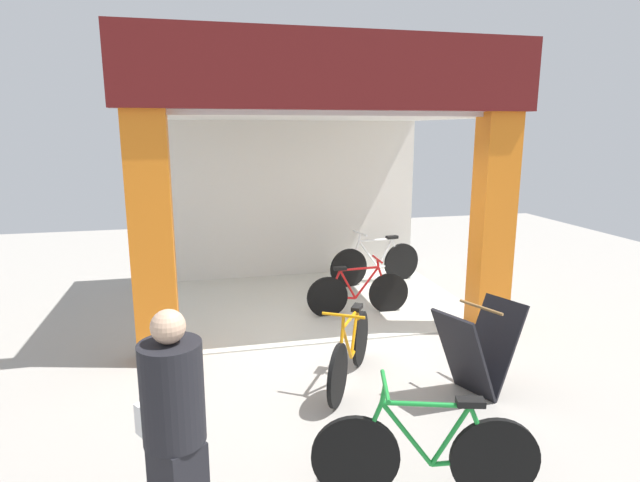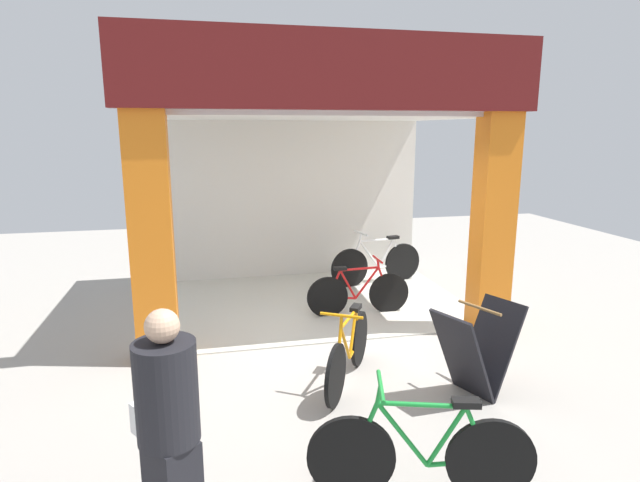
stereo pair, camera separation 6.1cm
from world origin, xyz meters
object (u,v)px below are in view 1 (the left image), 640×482
(sandwich_board_sign, at_px, (478,350))
(bicycle_inside_0, at_px, (376,263))
(bicycle_inside_1, at_px, (358,293))
(bicycle_parked_0, at_px, (350,352))
(pedestrian_0, at_px, (174,433))
(bicycle_parked_1, at_px, (426,454))

(sandwich_board_sign, bearing_deg, bicycle_inside_0, 85.97)
(bicycle_inside_1, xyz_separation_m, bicycle_parked_0, (-0.70, -1.96, 0.02))
(bicycle_inside_0, distance_m, pedestrian_0, 6.20)
(bicycle_inside_1, bearing_deg, bicycle_parked_0, -109.53)
(bicycle_inside_0, distance_m, bicycle_parked_1, 5.40)
(sandwich_board_sign, bearing_deg, bicycle_inside_1, 101.16)
(bicycle_inside_1, height_order, pedestrian_0, pedestrian_0)
(bicycle_inside_1, xyz_separation_m, sandwich_board_sign, (0.49, -2.48, 0.14))
(bicycle_parked_0, bearing_deg, bicycle_inside_1, 70.47)
(bicycle_inside_0, bearing_deg, bicycle_parked_1, -105.39)
(sandwich_board_sign, bearing_deg, bicycle_parked_1, -131.33)
(bicycle_parked_0, relative_size, sandwich_board_sign, 1.37)
(bicycle_inside_1, bearing_deg, sandwich_board_sign, -78.84)
(bicycle_inside_0, xyz_separation_m, bicycle_parked_1, (-1.43, -5.20, -0.02))
(bicycle_inside_1, xyz_separation_m, pedestrian_0, (-2.38, -3.92, 0.52))
(sandwich_board_sign, bearing_deg, bicycle_parked_0, 156.64)
(bicycle_parked_0, height_order, bicycle_parked_1, bicycle_parked_1)
(bicycle_parked_0, relative_size, bicycle_parked_1, 0.87)
(sandwich_board_sign, relative_size, pedestrian_0, 0.62)
(bicycle_inside_0, xyz_separation_m, pedestrian_0, (-3.14, -5.33, 0.47))
(sandwich_board_sign, bearing_deg, pedestrian_0, -153.30)
(bicycle_parked_0, bearing_deg, sandwich_board_sign, -23.36)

